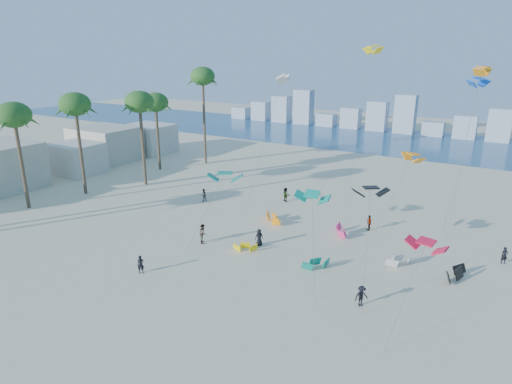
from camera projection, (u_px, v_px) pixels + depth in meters
The scene contains 10 objects.
ground at pixel (108, 301), 32.23m from camera, with size 220.00×220.00×0.00m, color beige.
ocean at pixel (384, 140), 90.74m from camera, with size 220.00×220.00×0.00m, color navy.
kitesurfer_near at pixel (141, 264), 36.03m from camera, with size 0.56×0.37×1.54m, color black.
kitesurfer_mid at pixel (203, 233), 41.79m from camera, with size 0.90×0.70×1.85m, color gray.
kitesurfers_far at pixel (301, 222), 44.89m from camera, with size 32.99×18.89×1.71m.
grounded_kites at pixel (345, 247), 40.03m from camera, with size 21.01×10.68×0.94m.
flying_kites at pixel (387, 116), 39.91m from camera, with size 34.74×29.48×18.64m.
palm_row at pixel (79, 105), 52.85m from camera, with size 8.99×44.80×15.50m.
beachfront_buildings at pixel (62, 156), 65.03m from camera, with size 11.50×43.00×6.00m.
distant_skyline at pixel (393, 118), 98.51m from camera, with size 85.00×3.00×8.40m.
Camera 1 is at (24.01, -18.43, 17.48)m, focal length 30.81 mm.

